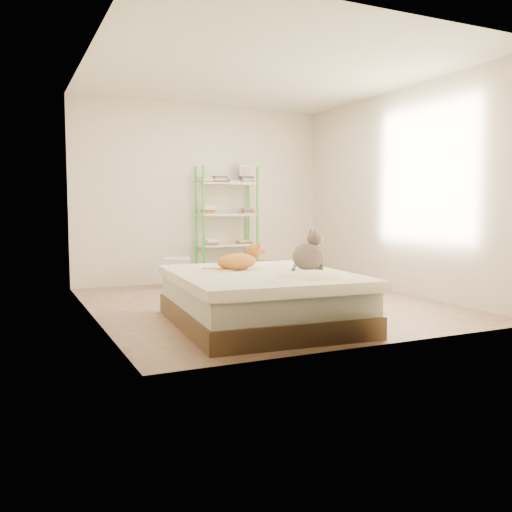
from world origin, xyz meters
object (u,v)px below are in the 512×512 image
bed (260,298)px  shelf_unit (227,223)px  white_bin (177,273)px  grey_cat (308,251)px  cardboard_box (272,275)px  orange_cat (237,259)px

bed → shelf_unit: shelf_unit is taller
bed → white_bin: bed is taller
grey_cat → cardboard_box: (0.69, 2.14, -0.51)m
bed → white_bin: 2.56m
bed → cardboard_box: size_ratio=3.03×
grey_cat → cardboard_box: size_ratio=0.57×
orange_cat → grey_cat: 0.69m
cardboard_box → bed: bearing=-87.8°
orange_cat → grey_cat: size_ratio=1.35×
bed → orange_cat: bearing=120.2°
grey_cat → white_bin: (-0.52, 2.63, -0.47)m
shelf_unit → cardboard_box: (0.34, -0.80, -0.70)m
grey_cat → white_bin: grey_cat is taller
bed → grey_cat: grey_cat is taller
orange_cat → shelf_unit: (0.96, 2.62, 0.28)m
shelf_unit → white_bin: bearing=-160.0°
orange_cat → white_bin: bearing=72.6°
shelf_unit → cardboard_box: 1.12m
bed → orange_cat: 0.45m
cardboard_box → white_bin: size_ratio=1.56×
shelf_unit → orange_cat: bearing=-110.1°
orange_cat → grey_cat: bearing=-43.9°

